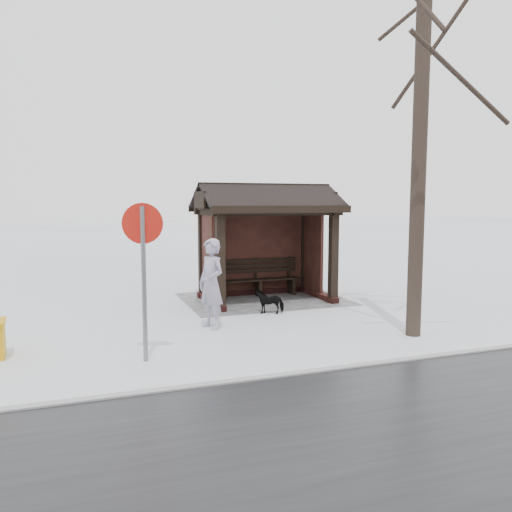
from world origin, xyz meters
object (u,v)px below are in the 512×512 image
Objects in this scene: bus_shelter at (264,219)px; tree_near at (424,7)px; pedestrian at (211,284)px; dog at (270,302)px; road_sign at (143,249)px.

bus_shelter is 6.10m from tree_near.
bus_shelter is 3.48m from pedestrian.
dog is (-1.64, -0.90, -0.65)m from pedestrian.
tree_near is 4.84× the size of pedestrian.
bus_shelter is 0.40× the size of tree_near.
bus_shelter is 5.58m from road_sign.
road_sign is (5.16, -0.15, -4.31)m from tree_near.
tree_near is at bearing 56.31° from dog.
tree_near is 6.78m from dog.
bus_shelter is 2.51m from dog.
tree_near is 6.72m from road_sign.
bus_shelter reaches higher than road_sign.
bus_shelter is at bearing -174.69° from dog.
pedestrian is 2.49m from road_sign.
tree_near is at bearing 108.99° from bus_shelter.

